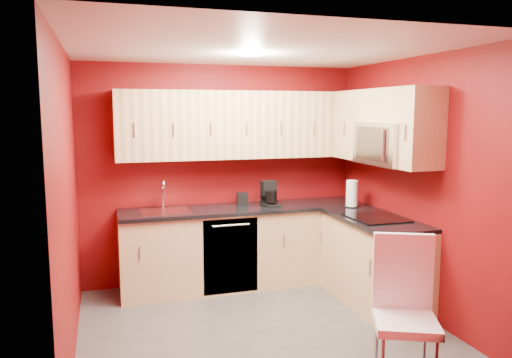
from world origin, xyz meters
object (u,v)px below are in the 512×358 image
microwave (389,143)px  paper_towel (352,194)px  coffee_maker (271,194)px  dining_chair (406,314)px  sink (165,208)px  napkin_holder (242,199)px

microwave → paper_towel: (-0.06, 0.63, -0.60)m
coffee_maker → microwave: bearing=-53.4°
microwave → dining_chair: bearing=-116.4°
sink → paper_towel: bearing=-10.5°
napkin_holder → dining_chair: bearing=-78.8°
dining_chair → napkin_holder: bearing=125.9°
microwave → coffee_maker: size_ratio=2.69×
coffee_maker → paper_towel: size_ratio=0.94×
napkin_holder → dining_chair: 2.61m
sink → paper_towel: 2.07m
coffee_maker → dining_chair: coffee_maker is taller
sink → coffee_maker: size_ratio=1.84×
sink → napkin_holder: (0.90, 0.12, 0.03)m
sink → microwave: bearing=-25.6°
sink → napkin_holder: bearing=7.9°
microwave → sink: microwave is taller
napkin_holder → paper_towel: bearing=-23.9°
coffee_maker → paper_towel: (0.86, -0.31, 0.01)m
coffee_maker → napkin_holder: (-0.28, 0.19, -0.07)m
microwave → coffee_maker: (-0.91, 0.94, -0.61)m
sink → dining_chair: (1.40, -2.40, -0.40)m
sink → paper_towel: (2.04, -0.38, 0.12)m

